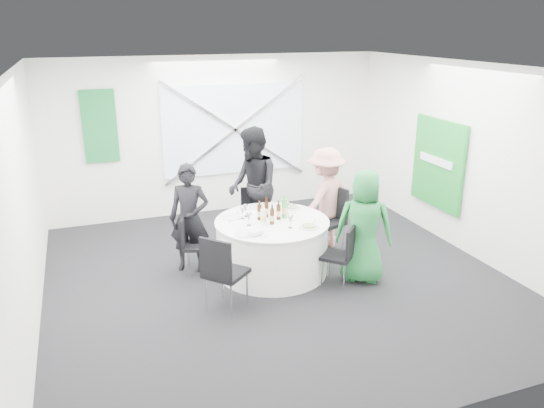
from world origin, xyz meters
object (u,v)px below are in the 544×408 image
object	(u,v)px
chair_front_left	(222,268)
person_woman_pink	(326,199)
chair_back	(254,210)
person_woman_green	(364,227)
banquet_table	(272,246)
person_man_back_left	(190,218)
person_man_back	(253,187)
chair_back_right	(331,215)
green_water_bottle	(284,209)
chair_front_right	(343,252)
clear_water_bottle	(264,217)
chair_back_left	(192,241)

from	to	relation	value
chair_front_left	person_woman_pink	size ratio (longest dim) A/B	0.62
chair_back	person_woman_green	bearing A→B (deg)	-57.45
banquet_table	person_man_back_left	distance (m)	1.20
person_man_back	person_woman_pink	size ratio (longest dim) A/B	1.17
person_man_back	person_woman_pink	bearing A→B (deg)	64.72
person_man_back_left	person_woman_pink	bearing A→B (deg)	26.05
chair_front_left	chair_back_right	bearing A→B (deg)	-100.73
person_man_back	green_water_bottle	size ratio (longest dim) A/B	5.59
person_woman_pink	chair_back	bearing A→B (deg)	-63.85
chair_back	person_woman_green	distance (m)	2.10
banquet_table	green_water_bottle	size ratio (longest dim) A/B	4.73
chair_front_right	clear_water_bottle	world-z (taller)	clear_water_bottle
banquet_table	person_woman_pink	size ratio (longest dim) A/B	0.99
chair_back	person_man_back_left	distance (m)	1.41
chair_back_left	clear_water_bottle	distance (m)	1.06
person_woman_pink	clear_water_bottle	size ratio (longest dim) A/B	5.85
chair_front_right	clear_water_bottle	xyz separation A→B (m)	(-0.87, 0.62, 0.38)
banquet_table	person_man_back	xyz separation A→B (m)	(0.08, 1.07, 0.54)
chair_front_left	clear_water_bottle	xyz separation A→B (m)	(0.78, 0.74, 0.29)
banquet_table	green_water_bottle	bearing A→B (deg)	15.27
banquet_table	person_man_back_left	xyz separation A→B (m)	(-1.03, 0.48, 0.38)
chair_back_right	clear_water_bottle	bearing A→B (deg)	-88.72
person_woman_green	clear_water_bottle	distance (m)	1.33
chair_back_right	person_woman_green	bearing A→B (deg)	-20.23
banquet_table	green_water_bottle	distance (m)	0.55
banquet_table	clear_water_bottle	distance (m)	0.51
chair_front_left	chair_back_left	bearing A→B (deg)	-36.04
person_man_back_left	person_woman_green	world-z (taller)	person_woman_green
chair_front_left	person_woman_green	xyz separation A→B (m)	(1.98, 0.18, 0.19)
chair_back_right	person_man_back	world-z (taller)	person_man_back
banquet_table	chair_front_right	world-z (taller)	chair_front_right
person_man_back_left	person_man_back	distance (m)	1.27
banquet_table	clear_water_bottle	world-z (taller)	clear_water_bottle
person_woman_pink	person_woman_green	distance (m)	1.17
chair_back_left	person_woman_green	distance (m)	2.34
clear_water_bottle	person_man_back	bearing A→B (deg)	78.61
banquet_table	chair_front_left	world-z (taller)	chair_front_left
chair_front_right	green_water_bottle	size ratio (longest dim) A/B	2.51
chair_back_left	chair_back_right	distance (m)	2.12
banquet_table	person_woman_pink	world-z (taller)	person_woman_pink
person_woman_pink	chair_back_left	bearing A→B (deg)	-21.63
chair_back_right	person_man_back_left	bearing A→B (deg)	-112.01
chair_back_left	person_man_back_left	size ratio (longest dim) A/B	0.54
person_woman_green	person_man_back	bearing A→B (deg)	-29.00
person_man_back_left	person_man_back	size ratio (longest dim) A/B	0.83
green_water_bottle	clear_water_bottle	xyz separation A→B (m)	(-0.35, -0.14, -0.03)
person_man_back_left	clear_water_bottle	size ratio (longest dim) A/B	5.65
chair_back_right	person_woman_green	distance (m)	1.03
green_water_bottle	clear_water_bottle	size ratio (longest dim) A/B	1.22
banquet_table	chair_back_right	world-z (taller)	chair_back_right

